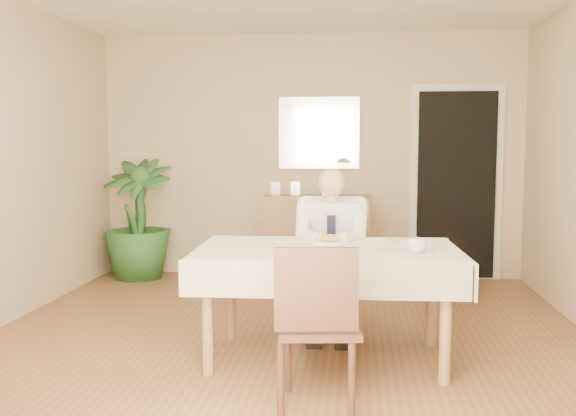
# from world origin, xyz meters

# --- Properties ---
(room) EXTENTS (5.00, 5.02, 2.60)m
(room) POSITION_xyz_m (0.00, 0.00, 1.30)
(room) COLOR brown
(room) RESTS_ON ground
(window) EXTENTS (1.34, 0.04, 1.44)m
(window) POSITION_xyz_m (0.00, -2.47, 1.45)
(window) COLOR white
(window) RESTS_ON room
(doorway) EXTENTS (0.96, 0.07, 2.10)m
(doorway) POSITION_xyz_m (1.55, 2.46, 1.00)
(doorway) COLOR white
(doorway) RESTS_ON ground
(mirror) EXTENTS (0.86, 0.04, 0.76)m
(mirror) POSITION_xyz_m (0.10, 2.47, 1.55)
(mirror) COLOR silver
(mirror) RESTS_ON room
(dining_table) EXTENTS (1.75, 1.08, 0.75)m
(dining_table) POSITION_xyz_m (0.33, -0.26, 0.67)
(dining_table) COLOR #946C47
(dining_table) RESTS_ON ground
(chair_far) EXTENTS (0.44, 0.44, 0.92)m
(chair_far) POSITION_xyz_m (0.33, 0.62, 0.52)
(chair_far) COLOR #3E2518
(chair_far) RESTS_ON ground
(chair_near) EXTENTS (0.48, 0.48, 0.91)m
(chair_near) POSITION_xyz_m (0.32, -1.12, 0.51)
(chair_near) COLOR #3E2518
(chair_near) RESTS_ON ground
(seated_man) EXTENTS (0.48, 0.72, 1.24)m
(seated_man) POSITION_xyz_m (0.33, 0.33, 0.69)
(seated_man) COLOR white
(seated_man) RESTS_ON ground
(plate) EXTENTS (0.26, 0.26, 0.02)m
(plate) POSITION_xyz_m (0.34, -0.05, 0.76)
(plate) COLOR white
(plate) RESTS_ON dining_table
(food) EXTENTS (0.14, 0.14, 0.06)m
(food) POSITION_xyz_m (0.34, -0.05, 0.78)
(food) COLOR olive
(food) RESTS_ON dining_table
(knife) EXTENTS (0.01, 0.13, 0.01)m
(knife) POSITION_xyz_m (0.38, -0.11, 0.78)
(knife) COLOR silver
(knife) RESTS_ON dining_table
(fork) EXTENTS (0.01, 0.13, 0.01)m
(fork) POSITION_xyz_m (0.30, -0.11, 0.78)
(fork) COLOR silver
(fork) RESTS_ON dining_table
(coffee_mug) EXTENTS (0.15, 0.15, 0.09)m
(coffee_mug) POSITION_xyz_m (0.89, -0.40, 0.80)
(coffee_mug) COLOR white
(coffee_mug) RESTS_ON dining_table
(sideboard) EXTENTS (1.12, 0.39, 0.89)m
(sideboard) POSITION_xyz_m (0.10, 2.32, 0.45)
(sideboard) COLOR #946C47
(sideboard) RESTS_ON ground
(photo_frame_left) EXTENTS (0.10, 0.02, 0.14)m
(photo_frame_left) POSITION_xyz_m (-0.35, 2.33, 0.96)
(photo_frame_left) COLOR silver
(photo_frame_left) RESTS_ON sideboard
(photo_frame_center) EXTENTS (0.10, 0.02, 0.14)m
(photo_frame_center) POSITION_xyz_m (-0.14, 2.35, 0.96)
(photo_frame_center) COLOR silver
(photo_frame_center) RESTS_ON sideboard
(photo_frame_right) EXTENTS (0.10, 0.02, 0.14)m
(photo_frame_right) POSITION_xyz_m (0.20, 2.33, 0.96)
(photo_frame_right) COLOR silver
(photo_frame_right) RESTS_ON sideboard
(potted_palm) EXTENTS (0.74, 0.74, 1.28)m
(potted_palm) POSITION_xyz_m (-1.80, 2.15, 0.64)
(potted_palm) COLOR #204F20
(potted_palm) RESTS_ON ground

